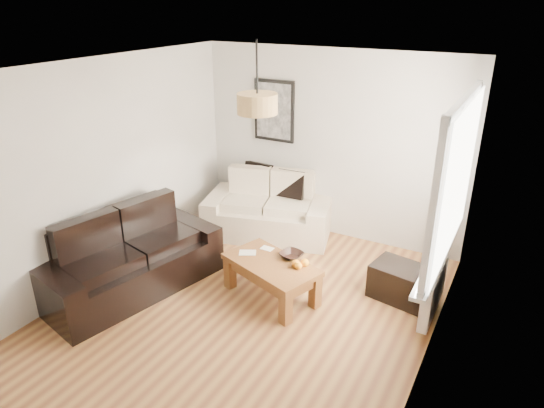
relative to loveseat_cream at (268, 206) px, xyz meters
The scene contains 21 objects.
floor 1.96m from the loveseat_cream, 68.45° to the right, with size 4.50×4.50×0.00m, color brown.
ceiling 2.89m from the loveseat_cream, 68.45° to the right, with size 3.80×4.50×0.00m, color white, non-canonical shape.
wall_back 1.21m from the loveseat_cream, 33.77° to the left, with size 3.80×0.04×2.60m, color silver, non-canonical shape.
wall_front 4.18m from the loveseat_cream, 80.11° to the right, with size 3.80×0.04×2.60m, color silver, non-canonical shape.
wall_left 2.31m from the loveseat_cream, 123.92° to the right, with size 0.04×4.50×2.60m, color silver, non-canonical shape.
wall_right 3.27m from the loveseat_cream, 34.37° to the right, with size 0.04×4.50×2.60m, color silver, non-canonical shape.
window_bay 2.98m from the loveseat_cream, 20.93° to the right, with size 0.14×1.90×1.60m, color white, non-canonical shape.
radiator 2.71m from the loveseat_cream, 21.23° to the right, with size 0.10×0.90×0.52m, color white.
poster 1.35m from the loveseat_cream, 108.50° to the left, with size 0.62×0.04×0.87m, color black, non-canonical shape.
pendant_shade 2.43m from the loveseat_cream, 64.60° to the right, with size 0.40×0.40×0.20m, color tan.
loveseat_cream is the anchor object (origin of this frame).
sofa_leather 2.15m from the loveseat_cream, 109.73° to the right, with size 2.04×0.99×0.88m, color black, non-canonical shape.
coffee_table 1.64m from the loveseat_cream, 59.88° to the right, with size 1.09×0.59×0.44m, color brown, non-canonical shape.
ottoman 2.28m from the loveseat_cream, 18.65° to the right, with size 0.70×0.45×0.40m, color black.
cushion_left 0.48m from the loveseat_cream, 144.52° to the left, with size 0.41×0.13×0.41m, color black.
cushion_right 0.45m from the loveseat_cream, 39.49° to the left, with size 0.40×0.12×0.40m, color black.
fruit_bowl 1.54m from the loveseat_cream, 51.11° to the right, with size 0.26×0.26×0.06m, color black.
orange_a 1.80m from the loveseat_cream, 50.47° to the right, with size 0.08×0.08×0.08m, color orange.
orange_b 1.76m from the loveseat_cream, 47.71° to the right, with size 0.09×0.09×0.09m, color orange.
orange_c 1.75m from the loveseat_cream, 51.02° to the right, with size 0.09×0.09×0.09m, color orange.
papers 1.43m from the loveseat_cream, 70.79° to the right, with size 0.20×0.14×0.01m, color white.
Camera 1 is at (2.40, -3.79, 3.20)m, focal length 32.06 mm.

